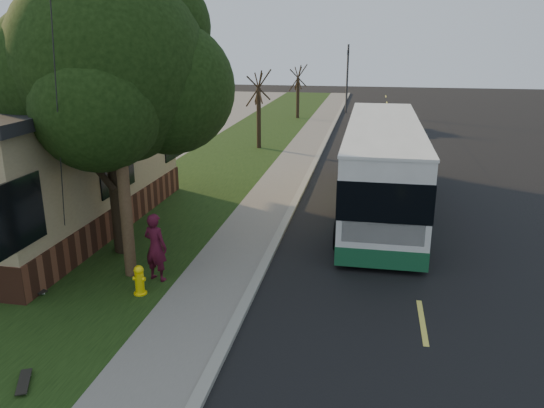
{
  "coord_description": "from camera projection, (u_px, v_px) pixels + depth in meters",
  "views": [
    {
      "loc": [
        2.66,
        -10.76,
        5.97
      ],
      "look_at": [
        0.03,
        3.23,
        1.5
      ],
      "focal_mm": 35.0,
      "sensor_mm": 36.0,
      "label": 1
    }
  ],
  "objects": [
    {
      "name": "ground",
      "position": [
        245.0,
        306.0,
        12.35
      ],
      "size": [
        120.0,
        120.0,
        0.0
      ],
      "primitive_type": "plane",
      "color": "black",
      "rests_on": "ground"
    },
    {
      "name": "road",
      "position": [
        402.0,
        195.0,
        21.02
      ],
      "size": [
        8.0,
        80.0,
        0.01
      ],
      "primitive_type": "cube",
      "color": "black",
      "rests_on": "ground"
    },
    {
      "name": "curb",
      "position": [
        302.0,
        189.0,
        21.71
      ],
      "size": [
        0.25,
        80.0,
        0.12
      ],
      "primitive_type": "cube",
      "color": "gray",
      "rests_on": "ground"
    },
    {
      "name": "sidewalk",
      "position": [
        278.0,
        188.0,
        21.89
      ],
      "size": [
        2.0,
        80.0,
        0.08
      ],
      "primitive_type": "cube",
      "color": "slate",
      "rests_on": "ground"
    },
    {
      "name": "grass_verge",
      "position": [
        197.0,
        184.0,
        22.51
      ],
      "size": [
        5.0,
        80.0,
        0.07
      ],
      "primitive_type": "cube",
      "color": "black",
      "rests_on": "ground"
    },
    {
      "name": "fire_hydrant",
      "position": [
        139.0,
        280.0,
        12.68
      ],
      "size": [
        0.32,
        0.32,
        0.74
      ],
      "color": "yellow",
      "rests_on": "grass_verge"
    },
    {
      "name": "utility_pole",
      "position": [
        116.0,
        97.0,
        12.48
      ],
      "size": [
        2.86,
        3.21,
        9.07
      ],
      "color": "#473321",
      "rests_on": "ground"
    },
    {
      "name": "leafy_tree",
      "position": [
        112.0,
        70.0,
        14.02
      ],
      "size": [
        6.3,
        6.0,
        7.8
      ],
      "color": "black",
      "rests_on": "grass_verge"
    },
    {
      "name": "bare_tree_near",
      "position": [
        259.0,
        111.0,
        29.2
      ],
      "size": [
        1.38,
        1.21,
        4.31
      ],
      "color": "black",
      "rests_on": "grass_verge"
    },
    {
      "name": "bare_tree_far",
      "position": [
        298.0,
        92.0,
        40.41
      ],
      "size": [
        1.38,
        1.21,
        4.03
      ],
      "color": "black",
      "rests_on": "grass_verge"
    },
    {
      "name": "traffic_signal",
      "position": [
        347.0,
        74.0,
        43.19
      ],
      "size": [
        0.18,
        0.22,
        5.5
      ],
      "color": "#2D2D30",
      "rests_on": "ground"
    },
    {
      "name": "transit_bus",
      "position": [
        382.0,
        164.0,
        18.89
      ],
      "size": [
        2.68,
        11.64,
        3.15
      ],
      "color": "silver",
      "rests_on": "ground"
    },
    {
      "name": "skateboarder",
      "position": [
        156.0,
        247.0,
        13.29
      ],
      "size": [
        0.74,
        0.58,
        1.77
      ],
      "primitive_type": "imported",
      "rotation": [
        0.0,
        0.0,
        2.86
      ],
      "color": "#460E20",
      "rests_on": "grass_verge"
    },
    {
      "name": "skateboard_main",
      "position": [
        24.0,
        382.0,
        9.42
      ],
      "size": [
        0.52,
        0.77,
        0.07
      ],
      "color": "black",
      "rests_on": "grass_verge"
    },
    {
      "name": "skateboard_spare",
      "position": [
        33.0,
        288.0,
        12.92
      ],
      "size": [
        0.92,
        0.58,
        0.09
      ],
      "color": "black",
      "rests_on": "grass_verge"
    },
    {
      "name": "dumpster",
      "position": [
        58.0,
        187.0,
        19.61
      ],
      "size": [
        1.74,
        1.55,
        1.29
      ],
      "color": "black",
      "rests_on": "building_lot"
    },
    {
      "name": "distant_car",
      "position": [
        383.0,
        118.0,
        35.97
      ],
      "size": [
        2.08,
        4.56,
        1.52
      ],
      "primitive_type": "imported",
      "rotation": [
        0.0,
        0.0,
        0.07
      ],
      "color": "black",
      "rests_on": "ground"
    }
  ]
}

